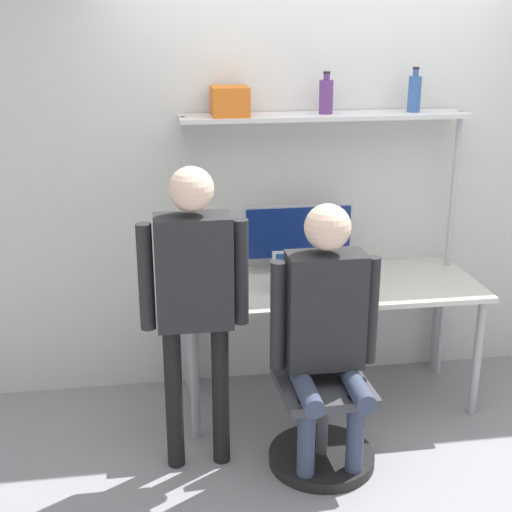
{
  "coord_description": "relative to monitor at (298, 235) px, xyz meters",
  "views": [
    {
      "loc": [
        -1.02,
        -3.42,
        2.25
      ],
      "look_at": [
        -0.51,
        -0.07,
        1.11
      ],
      "focal_mm": 50.0,
      "sensor_mm": 36.0,
      "label": 1
    }
  ],
  "objects": [
    {
      "name": "shelf_unit",
      "position": [
        0.15,
        0.01,
        0.47
      ],
      "size": [
        1.68,
        0.29,
        1.72
      ],
      "color": "silver",
      "rests_on": "ground_plane"
    },
    {
      "name": "cell_phone",
      "position": [
        0.24,
        -0.36,
        -0.24
      ],
      "size": [
        0.07,
        0.15,
        0.01
      ],
      "color": "silver",
      "rests_on": "desk"
    },
    {
      "name": "storage_box",
      "position": [
        -0.4,
        0.01,
        0.8
      ],
      "size": [
        0.2,
        0.23,
        0.16
      ],
      "color": "#D1661E",
      "rests_on": "shelf_unit"
    },
    {
      "name": "office_chair",
      "position": [
        -0.04,
        -0.81,
        -0.72
      ],
      "size": [
        0.56,
        0.56,
        0.93
      ],
      "color": "black",
      "rests_on": "ground_plane"
    },
    {
      "name": "wall_back",
      "position": [
        0.15,
        0.2,
        0.35
      ],
      "size": [
        8.0,
        0.06,
        2.7
      ],
      "color": "silver",
      "rests_on": "ground_plane"
    },
    {
      "name": "bottle_purple",
      "position": [
        0.15,
        0.01,
        0.82
      ],
      "size": [
        0.08,
        0.08,
        0.24
      ],
      "color": "#593372",
      "rests_on": "shelf_unit"
    },
    {
      "name": "desk",
      "position": [
        0.15,
        -0.2,
        -0.32
      ],
      "size": [
        1.77,
        0.73,
        0.76
      ],
      "color": "beige",
      "rests_on": "ground_plane"
    },
    {
      "name": "ground_plane",
      "position": [
        0.15,
        -0.58,
        -1.0
      ],
      "size": [
        12.0,
        12.0,
        0.0
      ],
      "primitive_type": "plane",
      "color": "gray"
    },
    {
      "name": "bottle_blue",
      "position": [
        0.67,
        0.01,
        0.83
      ],
      "size": [
        0.08,
        0.08,
        0.25
      ],
      "color": "#335999",
      "rests_on": "shelf_unit"
    },
    {
      "name": "person_standing",
      "position": [
        -0.68,
        -0.75,
        0.01
      ],
      "size": [
        0.54,
        0.22,
        1.6
      ],
      "color": "black",
      "rests_on": "ground_plane"
    },
    {
      "name": "laptop",
      "position": [
        -0.04,
        -0.35,
        -0.18
      ],
      "size": [
        0.33,
        0.24,
        0.25
      ],
      "color": "silver",
      "rests_on": "desk"
    },
    {
      "name": "person_seated",
      "position": [
        -0.04,
        -0.86,
        -0.17
      ],
      "size": [
        0.55,
        0.47,
        1.41
      ],
      "color": "#38425B",
      "rests_on": "ground_plane"
    },
    {
      "name": "monitor",
      "position": [
        0.0,
        0.0,
        0.0
      ],
      "size": [
        0.66,
        0.19,
        0.43
      ],
      "color": "#B7B7BC",
      "rests_on": "desk"
    }
  ]
}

